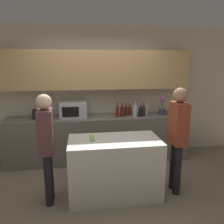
% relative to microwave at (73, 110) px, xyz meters
% --- Properties ---
extents(ground_plane, '(14.00, 14.00, 0.00)m').
position_rel_microwave_xyz_m(ground_plane, '(0.47, -1.42, -1.06)').
color(ground_plane, '#7F705B').
extents(back_wall, '(6.40, 0.40, 2.70)m').
position_rel_microwave_xyz_m(back_wall, '(0.47, 0.24, 0.48)').
color(back_wall, beige).
rests_on(back_wall, ground_plane).
extents(back_counter, '(3.60, 0.62, 0.91)m').
position_rel_microwave_xyz_m(back_counter, '(0.47, -0.03, -0.60)').
color(back_counter, '#6B665B').
rests_on(back_counter, ground_plane).
extents(kitchen_island, '(1.33, 0.68, 0.88)m').
position_rel_microwave_xyz_m(kitchen_island, '(0.61, -1.31, -0.62)').
color(kitchen_island, beige).
rests_on(kitchen_island, ground_plane).
extents(microwave, '(0.52, 0.39, 0.30)m').
position_rel_microwave_xyz_m(microwave, '(0.00, 0.00, 0.00)').
color(microwave, '#B7BABC').
rests_on(microwave, back_counter).
extents(toaster, '(0.26, 0.16, 0.18)m').
position_rel_microwave_xyz_m(toaster, '(-0.64, 0.00, -0.06)').
color(toaster, black).
rests_on(toaster, back_counter).
extents(potted_plant, '(0.14, 0.14, 0.40)m').
position_rel_microwave_xyz_m(potted_plant, '(1.83, 0.00, 0.05)').
color(potted_plant, '#333D4C').
rests_on(potted_plant, back_counter).
extents(bottle_0, '(0.07, 0.07, 0.30)m').
position_rel_microwave_xyz_m(bottle_0, '(0.85, -0.12, -0.03)').
color(bottle_0, maroon).
rests_on(bottle_0, back_counter).
extents(bottle_1, '(0.09, 0.09, 0.27)m').
position_rel_microwave_xyz_m(bottle_1, '(0.96, -0.06, -0.05)').
color(bottle_1, maroon).
rests_on(bottle_1, back_counter).
extents(bottle_2, '(0.06, 0.06, 0.26)m').
position_rel_microwave_xyz_m(bottle_2, '(1.06, 0.00, -0.05)').
color(bottle_2, '#472814').
rests_on(bottle_2, back_counter).
extents(bottle_3, '(0.08, 0.08, 0.23)m').
position_rel_microwave_xyz_m(bottle_3, '(1.14, 0.04, -0.06)').
color(bottle_3, maroon).
rests_on(bottle_3, back_counter).
extents(bottle_4, '(0.09, 0.09, 0.30)m').
position_rel_microwave_xyz_m(bottle_4, '(1.22, -0.11, -0.03)').
color(bottle_4, silver).
rests_on(bottle_4, back_counter).
extents(bottle_5, '(0.08, 0.08, 0.24)m').
position_rel_microwave_xyz_m(bottle_5, '(1.33, -0.12, -0.06)').
color(bottle_5, black).
rests_on(bottle_5, back_counter).
extents(bottle_6, '(0.08, 0.08, 0.26)m').
position_rel_microwave_xyz_m(bottle_6, '(1.40, -0.07, -0.05)').
color(bottle_6, '#472814').
rests_on(bottle_6, back_counter).
extents(bottle_7, '(0.08, 0.08, 0.25)m').
position_rel_microwave_xyz_m(bottle_7, '(1.48, -0.01, -0.05)').
color(bottle_7, silver).
rests_on(bottle_7, back_counter).
extents(cup_0, '(0.07, 0.07, 0.08)m').
position_rel_microwave_xyz_m(cup_0, '(0.29, -1.31, -0.14)').
color(cup_0, '#9DD263').
rests_on(cup_0, kitchen_island).
extents(person_left, '(0.21, 0.35, 1.57)m').
position_rel_microwave_xyz_m(person_left, '(-0.33, -1.36, -0.14)').
color(person_left, black).
rests_on(person_left, ground_plane).
extents(person_center, '(0.21, 0.35, 1.62)m').
position_rel_microwave_xyz_m(person_center, '(1.56, -1.35, -0.10)').
color(person_center, black).
rests_on(person_center, ground_plane).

